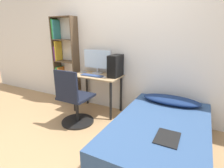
# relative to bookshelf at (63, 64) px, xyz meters

# --- Properties ---
(ground_plane) EXTENTS (14.00, 14.00, 0.00)m
(ground_plane) POSITION_rel_bookshelf_xyz_m (1.36, -1.33, -0.83)
(ground_plane) COLOR tan
(wall_back) EXTENTS (8.00, 0.05, 2.50)m
(wall_back) POSITION_rel_bookshelf_xyz_m (1.36, 0.14, 0.42)
(wall_back) COLOR silver
(wall_back) RESTS_ON ground_plane
(desk) EXTENTS (0.91, 0.52, 0.73)m
(desk) POSITION_rel_bookshelf_xyz_m (0.96, -0.14, -0.24)
(desk) COLOR tan
(desk) RESTS_ON ground_plane
(bookshelf) EXTENTS (0.55, 0.23, 1.81)m
(bookshelf) POSITION_rel_bookshelf_xyz_m (0.00, 0.00, 0.00)
(bookshelf) COLOR brown
(bookshelf) RESTS_ON ground_plane
(office_chair) EXTENTS (0.55, 0.55, 0.96)m
(office_chair) POSITION_rel_bookshelf_xyz_m (0.89, -0.76, -0.46)
(office_chair) COLOR black
(office_chair) RESTS_ON ground_plane
(bed) EXTENTS (1.15, 1.88, 0.43)m
(bed) POSITION_rel_bookshelf_xyz_m (2.33, -0.82, -0.62)
(bed) COLOR #4C3D2D
(bed) RESTS_ON ground_plane
(pillow) EXTENTS (0.88, 0.36, 0.11)m
(pillow) POSITION_rel_bookshelf_xyz_m (2.33, -0.14, -0.35)
(pillow) COLOR navy
(pillow) RESTS_ON bed
(magazine) EXTENTS (0.24, 0.32, 0.01)m
(magazine) POSITION_rel_bookshelf_xyz_m (2.47, -1.14, -0.40)
(magazine) COLOR black
(magazine) RESTS_ON bed
(monitor) EXTENTS (0.61, 0.21, 0.46)m
(monitor) POSITION_rel_bookshelf_xyz_m (0.88, -0.00, 0.15)
(monitor) COLOR #B7B7BC
(monitor) RESTS_ON desk
(keyboard) EXTENTS (0.43, 0.12, 0.02)m
(keyboard) POSITION_rel_bookshelf_xyz_m (0.92, -0.25, -0.09)
(keyboard) COLOR #33477A
(keyboard) RESTS_ON desk
(pc_tower) EXTENTS (0.17, 0.34, 0.39)m
(pc_tower) POSITION_rel_bookshelf_xyz_m (1.31, -0.07, 0.09)
(pc_tower) COLOR black
(pc_tower) RESTS_ON desk
(mouse) EXTENTS (0.06, 0.09, 0.02)m
(mouse) POSITION_rel_bookshelf_xyz_m (1.18, -0.25, -0.09)
(mouse) COLOR silver
(mouse) RESTS_ON desk
(phone) EXTENTS (0.07, 0.14, 0.01)m
(phone) POSITION_rel_bookshelf_xyz_m (0.59, -0.06, -0.10)
(phone) COLOR #B7B7BC
(phone) RESTS_ON desk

